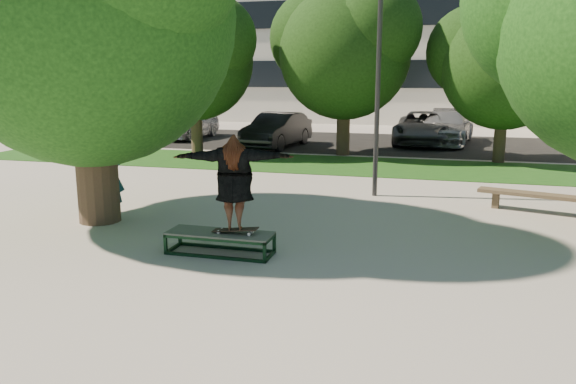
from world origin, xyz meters
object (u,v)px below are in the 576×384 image
(bystander, at_px, (108,174))
(car_silver_a, at_px, (188,123))
(bench, at_px, (547,197))
(lamppost, at_px, (379,67))
(grind_box, at_px, (220,243))
(car_silver_b, at_px, (446,127))
(car_dark, at_px, (277,130))
(car_grey, at_px, (423,128))

(bystander, relative_size, car_silver_a, 0.45)
(bystander, xyz_separation_m, bench, (8.93, 2.83, -0.58))
(lamppost, relative_size, bystander, 3.21)
(grind_box, height_order, bystander, bystander)
(lamppost, distance_m, car_silver_b, 11.88)
(car_dark, bearing_deg, bystander, -82.46)
(car_silver_a, bearing_deg, car_grey, 4.73)
(bystander, bearing_deg, car_grey, 53.86)
(car_grey, bearing_deg, bench, -75.49)
(lamppost, bearing_deg, car_silver_a, 133.39)
(lamppost, xyz_separation_m, car_dark, (-5.04, 8.53, -2.44))
(bench, xyz_separation_m, car_dark, (-8.86, 9.46, 0.35))
(grind_box, distance_m, car_grey, 16.83)
(bench, distance_m, car_silver_a, 17.98)
(car_dark, relative_size, car_grey, 0.86)
(bystander, xyz_separation_m, car_silver_b, (6.85, 15.25, -0.21))
(car_silver_a, xyz_separation_m, car_silver_b, (11.74, 0.92, 0.02))
(bench, height_order, car_grey, car_grey)
(lamppost, height_order, bench, lamppost)
(lamppost, bearing_deg, car_dark, 120.56)
(grind_box, height_order, car_dark, car_dark)
(grind_box, bearing_deg, bystander, 152.64)
(car_dark, bearing_deg, car_grey, 32.75)
(bystander, relative_size, bench, 0.67)
(car_silver_a, height_order, car_silver_b, car_silver_b)
(lamppost, height_order, car_grey, lamppost)
(grind_box, distance_m, car_dark, 14.24)
(grind_box, relative_size, car_grey, 0.36)
(car_dark, bearing_deg, lamppost, -51.55)
(lamppost, height_order, grind_box, lamppost)
(car_silver_a, relative_size, car_silver_b, 0.83)
(lamppost, xyz_separation_m, car_grey, (0.78, 11.23, -2.45))
(lamppost, distance_m, bench, 4.82)
(grind_box, distance_m, car_silver_a, 17.85)
(bench, relative_size, car_silver_b, 0.56)
(bench, height_order, car_silver_a, car_silver_a)
(car_dark, bearing_deg, bench, -38.98)
(lamppost, relative_size, car_silver_b, 1.20)
(bystander, bearing_deg, bench, 2.88)
(bystander, distance_m, car_silver_b, 16.72)
(bystander, height_order, bench, bystander)
(grind_box, height_order, car_grey, car_grey)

